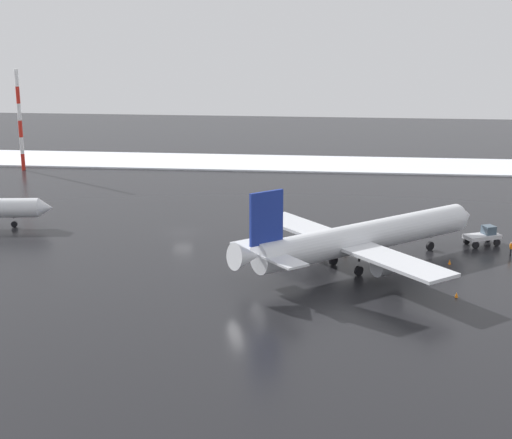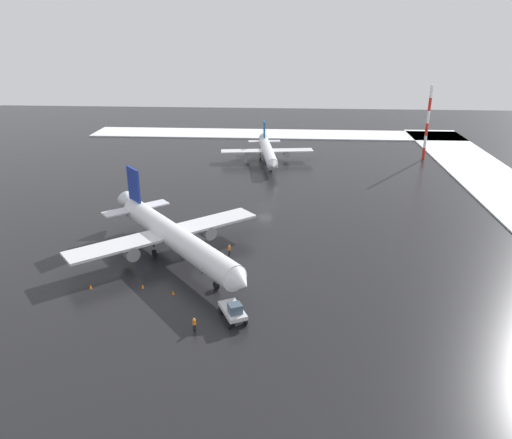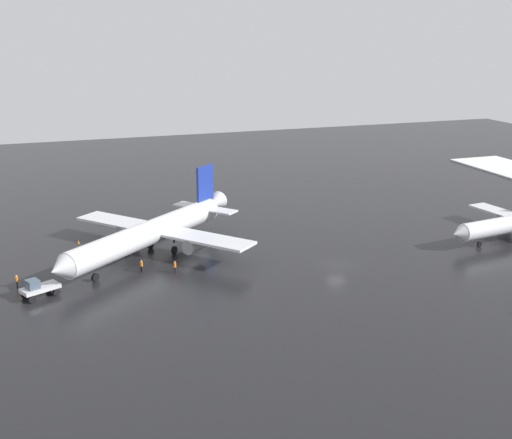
{
  "view_description": "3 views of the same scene",
  "coord_description": "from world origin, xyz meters",
  "px_view_note": "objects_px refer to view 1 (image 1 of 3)",
  "views": [
    {
      "loc": [
        -20.4,
        101.27,
        29.57
      ],
      "look_at": [
        -10.47,
        3.61,
        3.08
      ],
      "focal_mm": 55.0,
      "sensor_mm": 36.0,
      "label": 1
    },
    {
      "loc": [
        -90.38,
        -4.22,
        32.84
      ],
      "look_at": [
        -12.38,
        0.96,
        2.07
      ],
      "focal_mm": 35.0,
      "sensor_mm": 36.0,
      "label": 2
    },
    {
      "loc": [
        -38.57,
        -76.16,
        31.93
      ],
      "look_at": [
        -8.3,
        10.78,
        4.44
      ],
      "focal_mm": 45.0,
      "sensor_mm": 36.0,
      "label": 3
    }
  ],
  "objects_px": {
    "ground_crew_mid_apron": "(346,239)",
    "airplane_foreground_jet": "(361,238)",
    "traffic_cone_mid_line": "(450,262)",
    "traffic_cone_wingtip_side": "(443,273)",
    "pushback_tug": "(484,235)",
    "antenna_mast": "(20,120)",
    "ground_crew_near_tug": "(511,248)",
    "ground_crew_by_nose_gear": "(380,245)",
    "traffic_cone_near_nose": "(456,295)"
  },
  "relations": [
    {
      "from": "ground_crew_mid_apron",
      "to": "antenna_mast",
      "type": "bearing_deg",
      "value": 75.77
    },
    {
      "from": "pushback_tug",
      "to": "traffic_cone_wingtip_side",
      "type": "height_order",
      "value": "pushback_tug"
    },
    {
      "from": "pushback_tug",
      "to": "traffic_cone_near_nose",
      "type": "xyz_separation_m",
      "value": [
        6.22,
        19.76,
        -1.01
      ]
    },
    {
      "from": "ground_crew_mid_apron",
      "to": "traffic_cone_near_nose",
      "type": "distance_m",
      "value": 20.69
    },
    {
      "from": "ground_crew_near_tug",
      "to": "traffic_cone_wingtip_side",
      "type": "xyz_separation_m",
      "value": [
        9.36,
        8.67,
        -0.7
      ]
    },
    {
      "from": "traffic_cone_mid_line",
      "to": "traffic_cone_wingtip_side",
      "type": "height_order",
      "value": "same"
    },
    {
      "from": "traffic_cone_mid_line",
      "to": "pushback_tug",
      "type": "bearing_deg",
      "value": -122.59
    },
    {
      "from": "pushback_tug",
      "to": "traffic_cone_wingtip_side",
      "type": "bearing_deg",
      "value": -143.38
    },
    {
      "from": "antenna_mast",
      "to": "traffic_cone_near_nose",
      "type": "relative_size",
      "value": 34.26
    },
    {
      "from": "airplane_foreground_jet",
      "to": "ground_crew_mid_apron",
      "type": "height_order",
      "value": "airplane_foreground_jet"
    },
    {
      "from": "airplane_foreground_jet",
      "to": "traffic_cone_mid_line",
      "type": "xyz_separation_m",
      "value": [
        -10.7,
        -2.13,
        -3.34
      ]
    },
    {
      "from": "ground_crew_near_tug",
      "to": "antenna_mast",
      "type": "relative_size",
      "value": 0.09
    },
    {
      "from": "antenna_mast",
      "to": "traffic_cone_wingtip_side",
      "type": "xyz_separation_m",
      "value": [
        -71.15,
        53.76,
        -9.15
      ]
    },
    {
      "from": "traffic_cone_near_nose",
      "to": "airplane_foreground_jet",
      "type": "bearing_deg",
      "value": -42.78
    },
    {
      "from": "ground_crew_near_tug",
      "to": "traffic_cone_mid_line",
      "type": "distance_m",
      "value": 9.08
    },
    {
      "from": "antenna_mast",
      "to": "airplane_foreground_jet",
      "type": "bearing_deg",
      "value": 140.21
    },
    {
      "from": "airplane_foreground_jet",
      "to": "traffic_cone_wingtip_side",
      "type": "height_order",
      "value": "airplane_foreground_jet"
    },
    {
      "from": "airplane_foreground_jet",
      "to": "traffic_cone_near_nose",
      "type": "relative_size",
      "value": 55.16
    },
    {
      "from": "ground_crew_near_tug",
      "to": "traffic_cone_wingtip_side",
      "type": "height_order",
      "value": "ground_crew_near_tug"
    },
    {
      "from": "antenna_mast",
      "to": "traffic_cone_wingtip_side",
      "type": "distance_m",
      "value": 89.65
    },
    {
      "from": "ground_crew_by_nose_gear",
      "to": "airplane_foreground_jet",
      "type": "bearing_deg",
      "value": 18.74
    },
    {
      "from": "ground_crew_mid_apron",
      "to": "airplane_foreground_jet",
      "type": "bearing_deg",
      "value": -147.49
    },
    {
      "from": "airplane_foreground_jet",
      "to": "ground_crew_near_tug",
      "type": "relative_size",
      "value": 17.74
    },
    {
      "from": "ground_crew_by_nose_gear",
      "to": "antenna_mast",
      "type": "distance_m",
      "value": 79.27
    },
    {
      "from": "airplane_foreground_jet",
      "to": "ground_crew_mid_apron",
      "type": "xyz_separation_m",
      "value": [
        1.56,
        -8.06,
        -2.64
      ]
    },
    {
      "from": "ground_crew_by_nose_gear",
      "to": "traffic_cone_mid_line",
      "type": "bearing_deg",
      "value": 105.25
    },
    {
      "from": "traffic_cone_near_nose",
      "to": "ground_crew_by_nose_gear",
      "type": "bearing_deg",
      "value": -64.73
    },
    {
      "from": "traffic_cone_wingtip_side",
      "to": "ground_crew_mid_apron",
      "type": "bearing_deg",
      "value": -43.5
    },
    {
      "from": "antenna_mast",
      "to": "pushback_tug",
      "type": "bearing_deg",
      "value": 152.32
    },
    {
      "from": "pushback_tug",
      "to": "traffic_cone_wingtip_side",
      "type": "distance_m",
      "value": 14.59
    },
    {
      "from": "ground_crew_mid_apron",
      "to": "traffic_cone_wingtip_side",
      "type": "height_order",
      "value": "ground_crew_mid_apron"
    },
    {
      "from": "ground_crew_by_nose_gear",
      "to": "traffic_cone_wingtip_side",
      "type": "relative_size",
      "value": 3.11
    },
    {
      "from": "ground_crew_near_tug",
      "to": "pushback_tug",
      "type": "bearing_deg",
      "value": 124.78
    },
    {
      "from": "pushback_tug",
      "to": "ground_crew_by_nose_gear",
      "type": "distance_m",
      "value": 14.17
    },
    {
      "from": "traffic_cone_mid_line",
      "to": "traffic_cone_wingtip_side",
      "type": "bearing_deg",
      "value": 72.52
    },
    {
      "from": "ground_crew_near_tug",
      "to": "ground_crew_mid_apron",
      "type": "distance_m",
      "value": 20.31
    },
    {
      "from": "airplane_foreground_jet",
      "to": "ground_crew_by_nose_gear",
      "type": "height_order",
      "value": "airplane_foreground_jet"
    },
    {
      "from": "ground_crew_near_tug",
      "to": "ground_crew_by_nose_gear",
      "type": "relative_size",
      "value": 1.0
    },
    {
      "from": "ground_crew_near_tug",
      "to": "traffic_cone_mid_line",
      "type": "xyz_separation_m",
      "value": [
        7.98,
        4.28,
        -0.7
      ]
    },
    {
      "from": "traffic_cone_mid_line",
      "to": "traffic_cone_wingtip_side",
      "type": "xyz_separation_m",
      "value": [
        1.38,
        4.39,
        0.0
      ]
    },
    {
      "from": "ground_crew_near_tug",
      "to": "airplane_foreground_jet",
      "type": "bearing_deg",
      "value": -157.69
    },
    {
      "from": "airplane_foreground_jet",
      "to": "traffic_cone_wingtip_side",
      "type": "bearing_deg",
      "value": -53.65
    },
    {
      "from": "pushback_tug",
      "to": "airplane_foreground_jet",
      "type": "bearing_deg",
      "value": -172.18
    },
    {
      "from": "airplane_foreground_jet",
      "to": "pushback_tug",
      "type": "height_order",
      "value": "airplane_foreground_jet"
    },
    {
      "from": "pushback_tug",
      "to": "traffic_cone_near_nose",
      "type": "bearing_deg",
      "value": -132.99
    },
    {
      "from": "ground_crew_by_nose_gear",
      "to": "ground_crew_mid_apron",
      "type": "distance_m",
      "value": 4.61
    },
    {
      "from": "airplane_foreground_jet",
      "to": "antenna_mast",
      "type": "relative_size",
      "value": 1.61
    },
    {
      "from": "airplane_foreground_jet",
      "to": "ground_crew_near_tug",
      "type": "bearing_deg",
      "value": -21.07
    },
    {
      "from": "ground_crew_near_tug",
      "to": "traffic_cone_near_nose",
      "type": "relative_size",
      "value": 3.11
    },
    {
      "from": "airplane_foreground_jet",
      "to": "ground_crew_by_nose_gear",
      "type": "bearing_deg",
      "value": 26.76
    }
  ]
}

